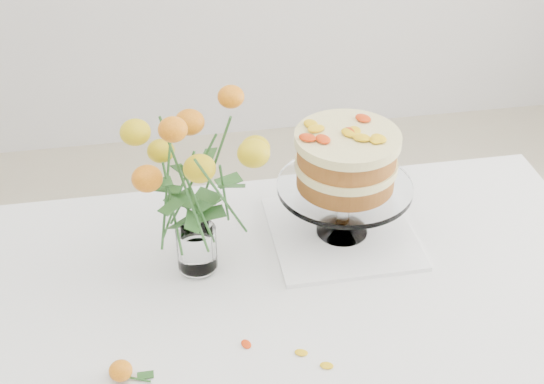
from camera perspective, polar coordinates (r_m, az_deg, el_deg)
The scene contains 8 objects.
table at distance 1.63m, azimuth 1.83°, elevation -10.40°, with size 1.43×0.93×0.76m.
napkin at distance 1.75m, azimuth 5.26°, elevation -3.08°, with size 0.32×0.32×0.01m, color white.
cake_stand at distance 1.64m, azimuth 5.60°, elevation 2.02°, with size 0.30×0.30×0.27m.
rose_vase at distance 1.51m, azimuth -6.10°, elevation 1.57°, with size 0.29×0.29×0.43m.
loose_rose_far at distance 1.44m, azimuth -11.31°, elevation -13.06°, with size 0.07×0.05×0.04m.
stray_petal_a at distance 1.49m, azimuth -1.96°, elevation -11.39°, with size 0.03×0.02×0.00m, color yellow.
stray_petal_b at distance 1.47m, azimuth 2.22°, elevation -12.00°, with size 0.03×0.02×0.00m, color yellow.
stray_petal_c at distance 1.45m, azimuth 4.14°, elevation -12.92°, with size 0.03×0.02×0.00m, color yellow.
Camera 1 is at (-0.25, -1.12, 1.83)m, focal length 50.00 mm.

